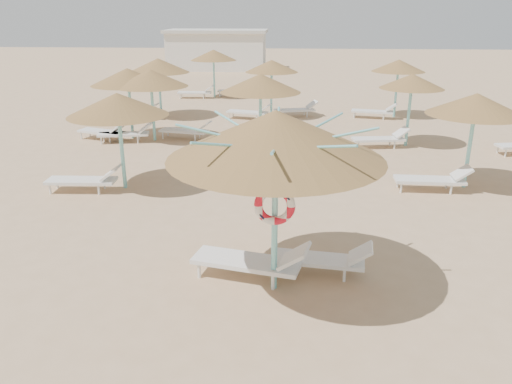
{
  "coord_description": "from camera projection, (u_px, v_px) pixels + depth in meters",
  "views": [
    {
      "loc": [
        0.45,
        -8.3,
        4.79
      ],
      "look_at": [
        -0.25,
        1.21,
        1.3
      ],
      "focal_mm": 35.0,
      "sensor_mm": 36.0,
      "label": 1
    }
  ],
  "objects": [
    {
      "name": "ground",
      "position": [
        264.0,
        279.0,
        9.45
      ],
      "size": [
        120.0,
        120.0,
        0.0
      ],
      "primitive_type": "plane",
      "color": "tan",
      "rests_on": "ground"
    },
    {
      "name": "palapa_field",
      "position": [
        275.0,
        79.0,
        19.01
      ],
      "size": [
        19.87,
        18.46,
        2.72
      ],
      "color": "#7FDADC",
      "rests_on": "ground"
    },
    {
      "name": "lounger_main_b",
      "position": [
        326.0,
        259.0,
        9.52
      ],
      "size": [
        1.91,
        0.78,
        0.67
      ],
      "rotation": [
        0.0,
        0.0,
        -0.13
      ],
      "color": "white",
      "rests_on": "ground"
    },
    {
      "name": "main_palapa",
      "position": [
        276.0,
        136.0,
        8.17
      ],
      "size": [
        3.65,
        3.65,
        3.28
      ],
      "color": "#7FDADC",
      "rests_on": "ground"
    },
    {
      "name": "lounger_main_a",
      "position": [
        254.0,
        261.0,
        9.32
      ],
      "size": [
        2.28,
        1.12,
        0.8
      ],
      "rotation": [
        0.0,
        0.0,
        -0.22
      ],
      "color": "white",
      "rests_on": "ground"
    },
    {
      "name": "service_hut",
      "position": [
        217.0,
        50.0,
        42.08
      ],
      "size": [
        8.4,
        4.4,
        3.25
      ],
      "color": "silver",
      "rests_on": "ground"
    }
  ]
}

